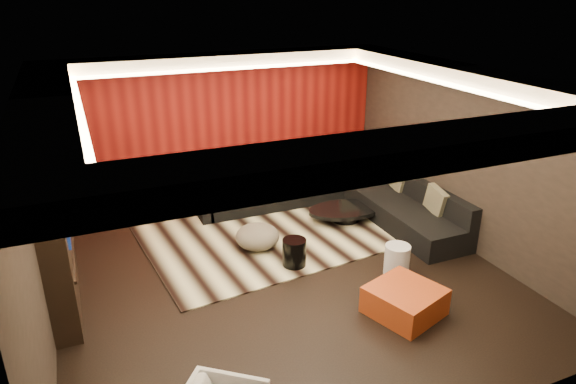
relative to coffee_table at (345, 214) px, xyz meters
name	(u,v)px	position (x,y,z in m)	size (l,w,h in m)	color
floor	(285,279)	(-1.71, -1.35, -0.14)	(6.00, 6.00, 0.02)	black
ceiling	(285,78)	(-1.71, -1.35, 2.68)	(6.00, 6.00, 0.02)	silver
wall_back	(221,131)	(-1.71, 1.66, 1.27)	(6.00, 0.02, 2.80)	black
wall_left	(34,226)	(-4.72, -1.35, 1.27)	(0.02, 6.00, 2.80)	black
wall_right	(466,158)	(1.30, -1.35, 1.27)	(0.02, 6.00, 2.80)	black
red_feature_wall	(221,131)	(-1.71, 1.62, 1.27)	(5.98, 0.05, 2.78)	#6B0C0A
soffit_back	(222,60)	(-1.71, 1.35, 2.56)	(6.00, 0.60, 0.22)	silver
soffit_front	(420,149)	(-1.71, -4.05, 2.56)	(6.00, 0.60, 0.22)	silver
soffit_left	(43,108)	(-4.41, -1.35, 2.56)	(0.60, 4.80, 0.22)	silver
soffit_right	(461,74)	(0.99, -1.35, 2.56)	(0.60, 4.80, 0.22)	silver
cove_back	(228,69)	(-1.71, 1.01, 2.47)	(4.80, 0.08, 0.04)	#FFD899
cove_front	(394,148)	(-1.71, -3.71, 2.47)	(4.80, 0.08, 0.04)	#FFD899
cove_left	(80,113)	(-4.07, -1.35, 2.47)	(0.08, 4.80, 0.04)	#FFD899
cove_right	(440,82)	(0.65, -1.35, 2.47)	(0.08, 4.80, 0.04)	#FFD899
tv_surround	(54,226)	(-4.56, -0.75, 0.97)	(0.30, 2.00, 2.20)	black
tv_screen	(63,198)	(-4.40, -0.75, 1.32)	(0.04, 1.30, 0.80)	black
tv_shelf	(73,252)	(-4.40, -0.75, 0.57)	(0.04, 1.60, 0.04)	black
rug	(268,232)	(-1.42, 0.10, -0.12)	(4.00, 3.00, 0.02)	beige
coffee_table	(345,214)	(0.00, 0.00, 0.00)	(1.33, 1.33, 0.22)	black
drum_stool	(294,252)	(-1.45, -1.08, 0.09)	(0.35, 0.35, 0.41)	black
striped_pouf	(258,236)	(-1.77, -0.36, 0.08)	(0.69, 0.69, 0.38)	#BAAB90
white_side_table	(397,260)	(-0.20, -1.86, 0.09)	(0.36, 0.36, 0.45)	silver
orange_ottoman	(405,301)	(-0.65, -2.70, 0.05)	(0.81, 0.81, 0.36)	#AF2F16
sectional_sofa	(333,196)	(0.02, 0.52, 0.13)	(3.65, 3.50, 0.75)	black
throw_pillows	(335,177)	(0.07, 0.54, 0.49)	(3.36, 2.77, 0.50)	#C6C091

